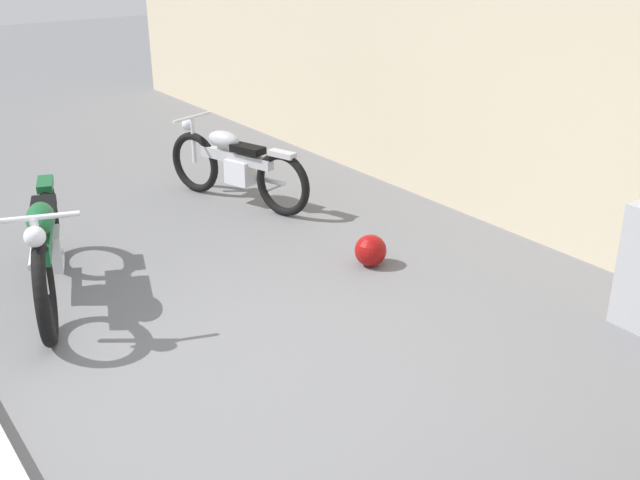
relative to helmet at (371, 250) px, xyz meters
The scene contains 5 objects.
ground_plane 2.18m from the helmet, 66.33° to the right, with size 40.00×40.00×0.00m, color slate.
building_wall 2.50m from the helmet, 63.54° to the left, with size 18.00×0.30×3.40m, color beige.
helmet is the anchor object (origin of this frame).
motorcycle_green 2.68m from the helmet, 111.79° to the right, with size 2.08×0.92×0.97m.
motorcycle_silver 2.11m from the helmet, behind, with size 1.86×0.79×0.86m.
Camera 1 is at (3.75, -1.88, 2.80)m, focal length 42.17 mm.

